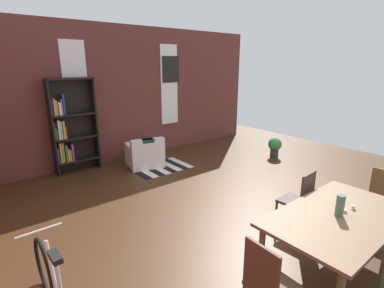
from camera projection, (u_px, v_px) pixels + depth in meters
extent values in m
plane|color=#3F2614|center=(250.00, 218.00, 4.73)|extent=(10.84, 10.84, 0.00)
cube|color=brown|center=(127.00, 94.00, 7.44)|extent=(8.36, 0.12, 3.38)
cube|color=white|center=(76.00, 90.00, 6.57)|extent=(0.55, 0.02, 2.20)
cube|color=white|center=(169.00, 85.00, 8.12)|extent=(0.55, 0.02, 2.20)
cube|color=brown|center=(339.00, 216.00, 3.36)|extent=(1.91, 1.08, 0.04)
cylinder|color=brown|center=(261.00, 254.00, 3.27)|extent=(0.07, 0.07, 0.70)
cylinder|color=brown|center=(333.00, 208.00, 4.31)|extent=(0.07, 0.07, 0.70)
cylinder|color=#4C7266|center=(340.00, 205.00, 3.30)|extent=(0.10, 0.10, 0.26)
cylinder|color=silver|center=(345.00, 211.00, 3.41)|extent=(0.04, 0.04, 0.03)
cylinder|color=silver|center=(353.00, 207.00, 3.48)|extent=(0.04, 0.04, 0.05)
cube|color=#442F2D|center=(294.00, 201.00, 4.32)|extent=(0.43, 0.43, 0.04)
cube|color=#442F2D|center=(308.00, 190.00, 4.13)|extent=(0.38, 0.06, 0.50)
cylinder|color=#442F2D|center=(288.00, 207.00, 4.63)|extent=(0.04, 0.04, 0.43)
cylinder|color=#442F2D|center=(276.00, 215.00, 4.40)|extent=(0.04, 0.04, 0.43)
cylinder|color=#442F2D|center=(310.00, 215.00, 4.38)|extent=(0.04, 0.04, 0.43)
cylinder|color=#442F2D|center=(298.00, 224.00, 4.14)|extent=(0.04, 0.04, 0.43)
cube|color=brown|center=(377.00, 205.00, 4.19)|extent=(0.41, 0.41, 0.04)
cylinder|color=brown|center=(356.00, 219.00, 4.28)|extent=(0.04, 0.04, 0.43)
cylinder|color=brown|center=(384.00, 229.00, 4.01)|extent=(0.04, 0.04, 0.43)
cylinder|color=brown|center=(366.00, 211.00, 4.50)|extent=(0.04, 0.04, 0.43)
cube|color=#4E3123|center=(272.00, 285.00, 2.68)|extent=(0.42, 0.42, 0.04)
cube|color=#4E3123|center=(261.00, 271.00, 2.51)|extent=(0.05, 0.38, 0.50)
cylinder|color=#4E3123|center=(268.00, 286.00, 2.98)|extent=(0.04, 0.04, 0.43)
cube|color=black|center=(52.00, 129.00, 6.24)|extent=(0.04, 0.30, 2.15)
cube|color=black|center=(95.00, 123.00, 6.82)|extent=(0.04, 0.30, 2.15)
cube|color=black|center=(72.00, 125.00, 6.64)|extent=(0.99, 0.01, 2.15)
cube|color=black|center=(78.00, 160.00, 6.75)|extent=(0.95, 0.30, 0.04)
cube|color=#284C8C|center=(58.00, 155.00, 6.43)|extent=(0.05, 0.18, 0.34)
cube|color=gold|center=(60.00, 153.00, 6.45)|extent=(0.04, 0.21, 0.45)
cube|color=orange|center=(63.00, 152.00, 6.49)|extent=(0.05, 0.15, 0.46)
cube|color=#33724C|center=(66.00, 153.00, 6.53)|extent=(0.05, 0.23, 0.38)
cube|color=gold|center=(68.00, 155.00, 6.57)|extent=(0.03, 0.20, 0.30)
cube|color=orange|center=(70.00, 155.00, 6.60)|extent=(0.04, 0.20, 0.27)
cube|color=#8C4C8C|center=(72.00, 152.00, 6.61)|extent=(0.04, 0.23, 0.40)
cube|color=black|center=(76.00, 138.00, 6.60)|extent=(0.95, 0.30, 0.04)
cube|color=#33724C|center=(54.00, 131.00, 6.28)|extent=(0.03, 0.16, 0.39)
cube|color=#33724C|center=(56.00, 134.00, 6.32)|extent=(0.03, 0.15, 0.26)
cube|color=white|center=(58.00, 130.00, 6.32)|extent=(0.04, 0.22, 0.44)
cube|color=white|center=(61.00, 130.00, 6.36)|extent=(0.03, 0.19, 0.40)
cube|color=gold|center=(63.00, 130.00, 6.39)|extent=(0.04, 0.25, 0.41)
cube|color=#B22D28|center=(65.00, 132.00, 6.43)|extent=(0.03, 0.24, 0.28)
cube|color=black|center=(73.00, 114.00, 6.46)|extent=(0.95, 0.30, 0.04)
cube|color=#284C8C|center=(51.00, 108.00, 6.14)|extent=(0.04, 0.17, 0.35)
cube|color=gold|center=(53.00, 107.00, 6.17)|extent=(0.03, 0.22, 0.36)
cube|color=orange|center=(56.00, 108.00, 6.20)|extent=(0.05, 0.19, 0.33)
cube|color=white|center=(59.00, 109.00, 6.24)|extent=(0.05, 0.23, 0.28)
cube|color=#8C4C8C|center=(61.00, 107.00, 6.26)|extent=(0.03, 0.17, 0.34)
cube|color=#284C8C|center=(63.00, 104.00, 6.28)|extent=(0.03, 0.18, 0.45)
cube|color=black|center=(69.00, 79.00, 6.24)|extent=(0.95, 0.30, 0.04)
cube|color=silver|center=(145.00, 157.00, 7.12)|extent=(0.96, 0.96, 0.40)
cube|color=silver|center=(148.00, 146.00, 6.74)|extent=(0.82, 0.33, 0.35)
cube|color=silver|center=(157.00, 145.00, 7.19)|extent=(0.28, 0.73, 0.15)
cube|color=silver|center=(130.00, 149.00, 6.90)|extent=(0.28, 0.73, 0.15)
cube|color=#19382D|center=(148.00, 141.00, 6.71)|extent=(0.31, 0.23, 0.08)
torus|color=black|center=(44.00, 267.00, 3.12)|extent=(0.06, 0.67, 0.67)
cylinder|color=silver|center=(55.00, 285.00, 2.73)|extent=(0.04, 0.31, 0.85)
cylinder|color=silver|center=(59.00, 280.00, 2.55)|extent=(0.04, 0.04, 0.45)
cube|color=black|center=(55.00, 257.00, 2.49)|extent=(0.08, 0.20, 0.05)
cylinder|color=silver|center=(39.00, 231.00, 2.91)|extent=(0.44, 0.03, 0.02)
cylinder|color=#333338|center=(274.00, 153.00, 7.81)|extent=(0.22, 0.22, 0.21)
sphere|color=#387F42|center=(275.00, 144.00, 7.74)|extent=(0.36, 0.36, 0.36)
cube|color=black|center=(139.00, 173.00, 6.64)|extent=(0.17, 0.95, 0.01)
cube|color=silver|center=(145.00, 171.00, 6.74)|extent=(0.17, 0.95, 0.01)
cube|color=black|center=(152.00, 170.00, 6.85)|extent=(0.17, 0.95, 0.01)
cube|color=silver|center=(158.00, 168.00, 6.95)|extent=(0.17, 0.95, 0.01)
cube|color=black|center=(164.00, 167.00, 7.05)|extent=(0.17, 0.95, 0.01)
cube|color=silver|center=(169.00, 165.00, 7.15)|extent=(0.17, 0.95, 0.01)
cube|color=black|center=(175.00, 164.00, 7.26)|extent=(0.17, 0.95, 0.01)
cube|color=silver|center=(180.00, 162.00, 7.36)|extent=(0.17, 0.95, 0.01)
cube|color=black|center=(170.00, 69.00, 8.03)|extent=(0.56, 0.03, 0.72)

